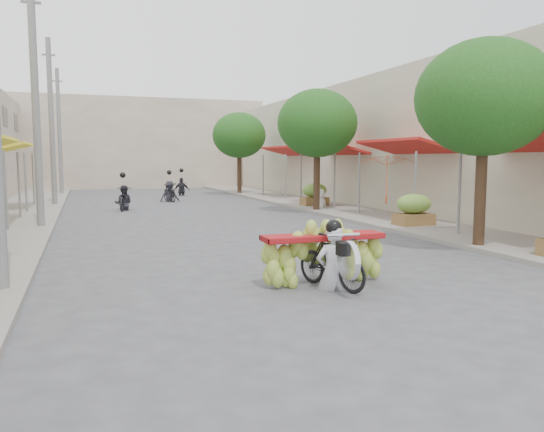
# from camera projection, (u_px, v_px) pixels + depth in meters

# --- Properties ---
(ground) EXTENTS (120.00, 120.00, 0.00)m
(ground) POSITION_uv_depth(u_px,v_px,m) (372.00, 312.00, 7.97)
(ground) COLOR #515155
(ground) RESTS_ON ground
(sidewalk_left) EXTENTS (4.00, 60.00, 0.12)m
(sidewalk_left) POSITION_uv_depth(u_px,v_px,m) (1.00, 219.00, 19.69)
(sidewalk_left) COLOR gray
(sidewalk_left) RESTS_ON ground
(sidewalk_right) EXTENTS (4.00, 60.00, 0.12)m
(sidewalk_right) POSITION_uv_depth(u_px,v_px,m) (339.00, 208.00, 24.34)
(sidewalk_right) COLOR gray
(sidewalk_right) RESTS_ON ground
(shophouse_row_right) EXTENTS (9.77, 40.00, 6.00)m
(shophouse_row_right) POSITION_uv_depth(u_px,v_px,m) (446.00, 144.00, 24.75)
(shophouse_row_right) COLOR #C0B89F
(shophouse_row_right) RESTS_ON ground
(far_building) EXTENTS (20.00, 6.00, 7.00)m
(far_building) POSITION_uv_depth(u_px,v_px,m) (135.00, 144.00, 43.20)
(far_building) COLOR #B9A792
(far_building) RESTS_ON ground
(utility_pole_mid) EXTENTS (0.60, 0.24, 8.00)m
(utility_pole_mid) POSITION_uv_depth(u_px,v_px,m) (36.00, 105.00, 16.98)
(utility_pole_mid) COLOR slate
(utility_pole_mid) RESTS_ON ground
(utility_pole_far) EXTENTS (0.60, 0.24, 8.00)m
(utility_pole_far) POSITION_uv_depth(u_px,v_px,m) (51.00, 123.00, 25.42)
(utility_pole_far) COLOR slate
(utility_pole_far) RESTS_ON ground
(utility_pole_back) EXTENTS (0.60, 0.24, 8.00)m
(utility_pole_back) POSITION_uv_depth(u_px,v_px,m) (59.00, 132.00, 33.85)
(utility_pole_back) COLOR slate
(utility_pole_back) RESTS_ON ground
(street_tree_near) EXTENTS (3.40, 3.40, 5.25)m
(street_tree_near) POSITION_uv_depth(u_px,v_px,m) (484.00, 98.00, 13.11)
(street_tree_near) COLOR #3A2719
(street_tree_near) RESTS_ON ground
(street_tree_mid) EXTENTS (3.40, 3.40, 5.25)m
(street_tree_mid) POSITION_uv_depth(u_px,v_px,m) (317.00, 124.00, 22.48)
(street_tree_mid) COLOR #3A2719
(street_tree_mid) RESTS_ON ground
(street_tree_far) EXTENTS (3.40, 3.40, 5.25)m
(street_tree_far) POSITION_uv_depth(u_px,v_px,m) (239.00, 135.00, 33.72)
(street_tree_far) COLOR #3A2719
(street_tree_far) RESTS_ON ground
(produce_crate_mid) EXTENTS (1.20, 0.88, 1.16)m
(produce_crate_mid) POSITION_uv_depth(u_px,v_px,m) (414.00, 207.00, 17.45)
(produce_crate_mid) COLOR brown
(produce_crate_mid) RESTS_ON ground
(produce_crate_far) EXTENTS (1.20, 0.88, 1.16)m
(produce_crate_far) POSITION_uv_depth(u_px,v_px,m) (314.00, 193.00, 24.94)
(produce_crate_far) COLOR brown
(produce_crate_far) RESTS_ON ground
(banana_motorbike) EXTENTS (2.27, 1.84, 2.08)m
(banana_motorbike) POSITION_uv_depth(u_px,v_px,m) (328.00, 248.00, 9.48)
(banana_motorbike) COLOR black
(banana_motorbike) RESTS_ON ground
(market_umbrella) EXTENTS (2.03, 2.03, 1.78)m
(market_umbrella) POSITION_uv_depth(u_px,v_px,m) (388.00, 153.00, 18.44)
(market_umbrella) COLOR #C6441A
(market_umbrella) RESTS_ON ground
(pedestrian) EXTENTS (0.91, 0.65, 1.67)m
(pedestrian) POSITION_uv_depth(u_px,v_px,m) (320.00, 189.00, 24.00)
(pedestrian) COLOR white
(pedestrian) RESTS_ON ground
(bg_motorbike_a) EXTENTS (0.99, 1.86, 1.95)m
(bg_motorbike_a) POSITION_uv_depth(u_px,v_px,m) (123.00, 194.00, 23.70)
(bg_motorbike_a) COLOR black
(bg_motorbike_a) RESTS_ON ground
(bg_motorbike_b) EXTENTS (1.14, 1.87, 1.95)m
(bg_motorbike_b) POSITION_uv_depth(u_px,v_px,m) (169.00, 186.00, 28.41)
(bg_motorbike_b) COLOR black
(bg_motorbike_b) RESTS_ON ground
(bg_motorbike_c) EXTENTS (1.10, 1.50, 1.95)m
(bg_motorbike_c) POSITION_uv_depth(u_px,v_px,m) (182.00, 182.00, 33.36)
(bg_motorbike_c) COLOR black
(bg_motorbike_c) RESTS_ON ground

